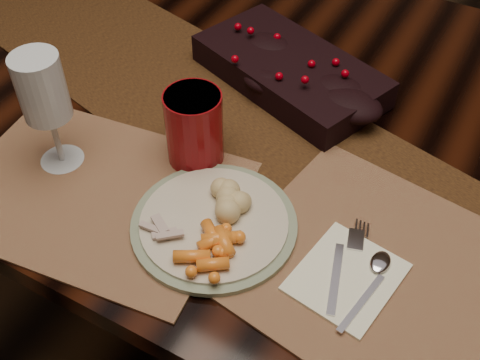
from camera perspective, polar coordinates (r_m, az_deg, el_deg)
The scene contains 15 objects.
floor at distance 1.65m, azimuth 5.31°, elevation -14.51°, with size 5.00×5.00×0.00m, color black.
dining_table at distance 1.33m, azimuth 6.39°, elevation -6.58°, with size 1.80×1.00×0.75m, color black.
table_runner at distance 1.00m, azimuth 3.05°, elevation 3.40°, with size 1.55×0.32×0.00m, color black.
centerpiece at distance 1.11m, azimuth 4.78°, elevation 10.67°, with size 0.35×0.18×0.07m, color black, non-canonical shape.
placemat_main at distance 0.85m, azimuth 16.08°, elevation -9.91°, with size 0.48×0.35×0.00m, color brown.
placemat_second at distance 0.95m, azimuth -13.58°, elevation -1.22°, with size 0.43×0.31×0.00m, color brown.
dinner_plate at distance 0.87m, azimuth -2.48°, elevation -4.17°, with size 0.24×0.24×0.01m, color beige.
baby_carrots at distance 0.82m, azimuth -1.99°, elevation -6.72°, with size 0.10×0.08×0.02m, color orange, non-canonical shape.
mashed_potatoes at distance 0.87m, azimuth -1.32°, elevation -1.50°, with size 0.08×0.07×0.04m, color tan, non-canonical shape.
turkey_shreds at distance 0.85m, azimuth -6.98°, elevation -4.20°, with size 0.07×0.06×0.02m, color #BEA292, non-canonical shape.
napkin at distance 0.83m, azimuth 10.06°, elevation -9.05°, with size 0.12×0.14×0.00m, color white.
fork at distance 0.83m, azimuth 9.53°, elevation -8.22°, with size 0.02×0.15×0.00m, color silver, non-canonical shape.
spoon at distance 0.82m, azimuth 11.98°, elevation -10.14°, with size 0.03×0.13×0.00m, color silver, non-canonical shape.
red_cup at distance 0.94m, azimuth -4.36°, elevation 4.97°, with size 0.09×0.09×0.12m, color maroon.
wine_glass at distance 0.95m, azimuth -17.67°, elevation 6.06°, with size 0.07×0.07×0.20m, color white, non-canonical shape.
Camera 1 is at (0.26, -0.77, 1.43)m, focal length 45.00 mm.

